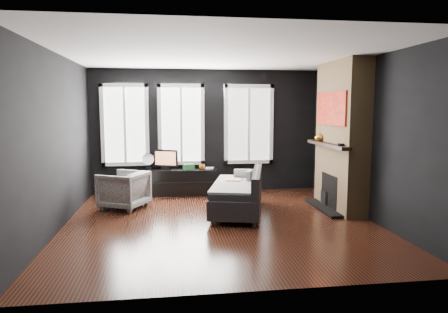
{
  "coord_description": "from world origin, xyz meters",
  "views": [
    {
      "loc": [
        -0.8,
        -6.3,
        1.86
      ],
      "look_at": [
        0.1,
        0.3,
        1.05
      ],
      "focal_mm": 32.0,
      "sensor_mm": 36.0,
      "label": 1
    }
  ],
  "objects": [
    {
      "name": "floor",
      "position": [
        0.0,
        0.0,
        0.0
      ],
      "size": [
        5.0,
        5.0,
        0.0
      ],
      "primitive_type": "plane",
      "color": "black",
      "rests_on": "ground"
    },
    {
      "name": "ceiling",
      "position": [
        0.0,
        0.0,
        2.7
      ],
      "size": [
        5.0,
        5.0,
        0.0
      ],
      "primitive_type": "plane",
      "color": "white",
      "rests_on": "ground"
    },
    {
      "name": "wall_back",
      "position": [
        0.0,
        2.5,
        1.35
      ],
      "size": [
        5.0,
        0.02,
        2.7
      ],
      "primitive_type": "cube",
      "color": "black",
      "rests_on": "ground"
    },
    {
      "name": "wall_left",
      "position": [
        -2.5,
        0.0,
        1.35
      ],
      "size": [
        0.02,
        5.0,
        2.7
      ],
      "primitive_type": "cube",
      "color": "black",
      "rests_on": "ground"
    },
    {
      "name": "wall_right",
      "position": [
        2.5,
        0.0,
        1.35
      ],
      "size": [
        0.02,
        5.0,
        2.7
      ],
      "primitive_type": "cube",
      "color": "black",
      "rests_on": "ground"
    },
    {
      "name": "windows",
      "position": [
        -0.45,
        2.46,
        2.38
      ],
      "size": [
        4.0,
        0.16,
        1.76
      ],
      "primitive_type": null,
      "color": "white",
      "rests_on": "wall_back"
    },
    {
      "name": "fireplace",
      "position": [
        2.3,
        0.6,
        1.35
      ],
      "size": [
        0.7,
        1.62,
        2.7
      ],
      "primitive_type": null,
      "color": "#93724C",
      "rests_on": "floor"
    },
    {
      "name": "sofa",
      "position": [
        0.37,
        0.54,
        0.39
      ],
      "size": [
        1.33,
        1.99,
        0.78
      ],
      "primitive_type": null,
      "rotation": [
        0.0,
        0.0,
        -0.25
      ],
      "color": "black",
      "rests_on": "floor"
    },
    {
      "name": "stripe_pillow",
      "position": [
        0.65,
        0.81,
        0.56
      ],
      "size": [
        0.18,
        0.32,
        0.32
      ],
      "primitive_type": "cube",
      "rotation": [
        0.0,
        0.0,
        -0.37
      ],
      "color": "gray",
      "rests_on": "sofa"
    },
    {
      "name": "armchair",
      "position": [
        -1.67,
        1.17,
        0.38
      ],
      "size": [
        0.96,
        0.98,
        0.76
      ],
      "primitive_type": "imported",
      "rotation": [
        0.0,
        0.0,
        -2.04
      ],
      "color": "white",
      "rests_on": "floor"
    },
    {
      "name": "media_console",
      "position": [
        -0.6,
        2.24,
        0.28
      ],
      "size": [
        1.64,
        0.6,
        0.56
      ],
      "primitive_type": null,
      "rotation": [
        0.0,
        0.0,
        -0.06
      ],
      "color": "black",
      "rests_on": "floor"
    },
    {
      "name": "monitor",
      "position": [
        -0.89,
        2.26,
        0.8
      ],
      "size": [
        0.54,
        0.3,
        0.48
      ],
      "primitive_type": null,
      "rotation": [
        0.0,
        0.0,
        -0.36
      ],
      "color": "black",
      "rests_on": "media_console"
    },
    {
      "name": "desk_fan",
      "position": [
        -1.27,
        2.3,
        0.74
      ],
      "size": [
        0.29,
        0.29,
        0.36
      ],
      "primitive_type": null,
      "rotation": [
        0.0,
        0.0,
        -0.16
      ],
      "color": "gray",
      "rests_on": "media_console"
    },
    {
      "name": "mug",
      "position": [
        -0.12,
        2.18,
        0.62
      ],
      "size": [
        0.15,
        0.13,
        0.13
      ],
      "primitive_type": "imported",
      "rotation": [
        0.0,
        0.0,
        -0.23
      ],
      "color": "orange",
      "rests_on": "media_console"
    },
    {
      "name": "book",
      "position": [
        -0.04,
        2.25,
        0.68
      ],
      "size": [
        0.18,
        0.06,
        0.24
      ],
      "primitive_type": "imported",
      "rotation": [
        0.0,
        0.0,
        -0.23
      ],
      "color": "#A29581",
      "rests_on": "media_console"
    },
    {
      "name": "storage_box",
      "position": [
        -0.41,
        2.15,
        0.62
      ],
      "size": [
        0.25,
        0.19,
        0.12
      ],
      "primitive_type": "cube",
      "rotation": [
        0.0,
        0.0,
        0.23
      ],
      "color": "#2C7034",
      "rests_on": "media_console"
    },
    {
      "name": "mantel_vase",
      "position": [
        2.05,
        1.05,
        1.31
      ],
      "size": [
        0.17,
        0.18,
        0.17
      ],
      "primitive_type": "imported",
      "rotation": [
        0.0,
        0.0,
        -0.01
      ],
      "color": "gold",
      "rests_on": "fireplace"
    },
    {
      "name": "mantel_clock",
      "position": [
        2.05,
        0.05,
        1.25
      ],
      "size": [
        0.15,
        0.15,
        0.04
      ],
      "primitive_type": "cylinder",
      "rotation": [
        0.0,
        0.0,
        -0.39
      ],
      "color": "black",
      "rests_on": "fireplace"
    }
  ]
}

